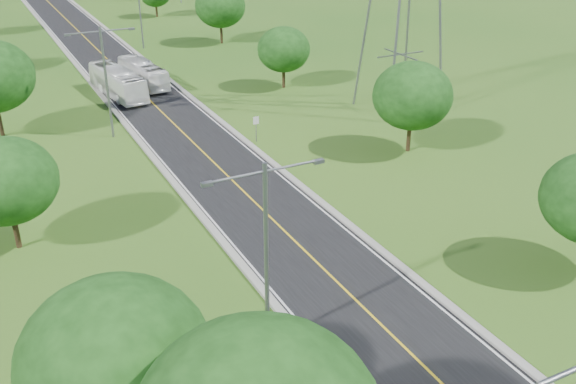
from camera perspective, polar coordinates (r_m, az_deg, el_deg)
name	(u,v)px	position (r m, az deg, el deg)	size (l,w,h in m)	color
ground	(135,87)	(76.21, -13.43, 9.10)	(260.00, 260.00, 0.00)	#255417
road	(122,74)	(81.85, -14.52, 10.14)	(8.00, 150.00, 0.06)	black
curb_left	(87,77)	(81.06, -17.47, 9.69)	(0.50, 150.00, 0.22)	gray
curb_right	(156,69)	(82.80, -11.64, 10.66)	(0.50, 150.00, 0.22)	gray
speed_limit_sign	(256,125)	(57.35, -2.86, 6.00)	(0.55, 0.09, 2.40)	slate
streetlight_near_left	(266,243)	(29.77, -1.95, -4.59)	(5.90, 0.25, 10.00)	slate
streetlight_mid_left	(105,73)	(59.28, -15.92, 10.11)	(5.90, 0.25, 10.00)	slate
streetlight_far_right	(139,5)	(93.40, -13.07, 15.89)	(5.90, 0.25, 10.00)	slate
tree_la	(116,359)	(25.07, -15.07, -14.14)	(7.14, 7.14, 8.30)	black
tree_lb	(6,181)	(42.59, -23.81, 0.91)	(6.30, 6.30, 7.33)	black
tree_rb	(412,96)	(55.12, 11.00, 8.40)	(6.72, 6.72, 7.82)	black
tree_rc	(284,49)	(72.77, -0.39, 12.56)	(5.88, 5.88, 6.84)	black
tree_rd	(220,6)	(94.93, -6.05, 16.12)	(7.14, 7.14, 8.30)	black
bus_outbound	(143,74)	(75.82, -12.77, 10.23)	(2.35, 10.03, 2.79)	white
bus_inbound	(118,82)	(72.55, -14.91, 9.42)	(2.57, 10.99, 3.06)	white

